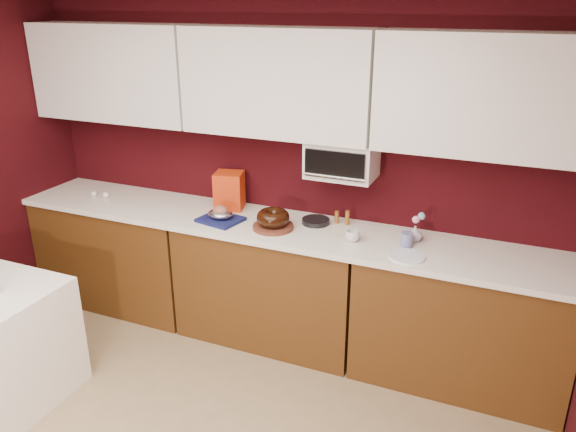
{
  "coord_description": "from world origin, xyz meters",
  "views": [
    {
      "loc": [
        1.53,
        -1.35,
        2.38
      ],
      "look_at": [
        0.17,
        1.84,
        1.02
      ],
      "focal_mm": 35.0,
      "sensor_mm": 36.0,
      "label": 1
    }
  ],
  "objects_px": {
    "bundt_cake": "(273,218)",
    "foil_ham_nest": "(220,214)",
    "blue_jar": "(407,240)",
    "coffee_mug": "(353,235)",
    "flower_vase": "(415,233)",
    "pandoro_box": "(229,191)",
    "toaster_oven": "(342,159)"
  },
  "relations": [
    {
      "from": "blue_jar",
      "to": "flower_vase",
      "type": "xyz_separation_m",
      "value": [
        0.03,
        0.11,
        0.01
      ]
    },
    {
      "from": "bundt_cake",
      "to": "foil_ham_nest",
      "type": "height_order",
      "value": "bundt_cake"
    },
    {
      "from": "toaster_oven",
      "to": "blue_jar",
      "type": "bearing_deg",
      "value": -19.59
    },
    {
      "from": "foil_ham_nest",
      "to": "blue_jar",
      "type": "height_order",
      "value": "blue_jar"
    },
    {
      "from": "coffee_mug",
      "to": "flower_vase",
      "type": "height_order",
      "value": "flower_vase"
    },
    {
      "from": "toaster_oven",
      "to": "foil_ham_nest",
      "type": "xyz_separation_m",
      "value": [
        -0.8,
        -0.26,
        -0.42
      ]
    },
    {
      "from": "pandoro_box",
      "to": "blue_jar",
      "type": "distance_m",
      "value": 1.38
    },
    {
      "from": "toaster_oven",
      "to": "coffee_mug",
      "type": "distance_m",
      "value": 0.52
    },
    {
      "from": "blue_jar",
      "to": "bundt_cake",
      "type": "bearing_deg",
      "value": -176.11
    },
    {
      "from": "bundt_cake",
      "to": "coffee_mug",
      "type": "distance_m",
      "value": 0.56
    },
    {
      "from": "toaster_oven",
      "to": "foil_ham_nest",
      "type": "relative_size",
      "value": 2.49
    },
    {
      "from": "foil_ham_nest",
      "to": "coffee_mug",
      "type": "xyz_separation_m",
      "value": [
        0.96,
        0.03,
        -0.01
      ]
    },
    {
      "from": "foil_ham_nest",
      "to": "blue_jar",
      "type": "xyz_separation_m",
      "value": [
        1.3,
        0.08,
        -0.01
      ]
    },
    {
      "from": "foil_ham_nest",
      "to": "blue_jar",
      "type": "relative_size",
      "value": 1.92
    },
    {
      "from": "pandoro_box",
      "to": "blue_jar",
      "type": "relative_size",
      "value": 2.94
    },
    {
      "from": "bundt_cake",
      "to": "pandoro_box",
      "type": "distance_m",
      "value": 0.52
    },
    {
      "from": "bundt_cake",
      "to": "foil_ham_nest",
      "type": "distance_m",
      "value": 0.4
    },
    {
      "from": "pandoro_box",
      "to": "flower_vase",
      "type": "distance_m",
      "value": 1.39
    },
    {
      "from": "bundt_cake",
      "to": "blue_jar",
      "type": "bearing_deg",
      "value": 3.89
    },
    {
      "from": "coffee_mug",
      "to": "flower_vase",
      "type": "bearing_deg",
      "value": 23.82
    },
    {
      "from": "coffee_mug",
      "to": "foil_ham_nest",
      "type": "bearing_deg",
      "value": -178.48
    },
    {
      "from": "blue_jar",
      "to": "flower_vase",
      "type": "height_order",
      "value": "flower_vase"
    },
    {
      "from": "foil_ham_nest",
      "to": "coffee_mug",
      "type": "bearing_deg",
      "value": 1.52
    },
    {
      "from": "blue_jar",
      "to": "flower_vase",
      "type": "relative_size",
      "value": 0.8
    },
    {
      "from": "blue_jar",
      "to": "foil_ham_nest",
      "type": "bearing_deg",
      "value": -176.49
    },
    {
      "from": "pandoro_box",
      "to": "bundt_cake",
      "type": "bearing_deg",
      "value": -41.72
    },
    {
      "from": "foil_ham_nest",
      "to": "pandoro_box",
      "type": "distance_m",
      "value": 0.28
    },
    {
      "from": "toaster_oven",
      "to": "bundt_cake",
      "type": "distance_m",
      "value": 0.61
    },
    {
      "from": "foil_ham_nest",
      "to": "flower_vase",
      "type": "xyz_separation_m",
      "value": [
        1.33,
        0.19,
        0.0
      ]
    },
    {
      "from": "toaster_oven",
      "to": "blue_jar",
      "type": "relative_size",
      "value": 4.78
    },
    {
      "from": "bundt_cake",
      "to": "coffee_mug",
      "type": "relative_size",
      "value": 2.54
    },
    {
      "from": "toaster_oven",
      "to": "flower_vase",
      "type": "distance_m",
      "value": 0.68
    }
  ]
}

